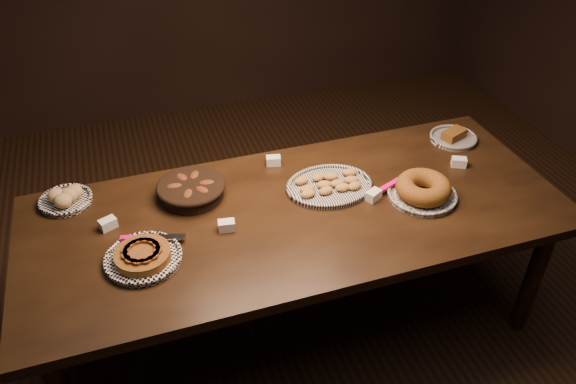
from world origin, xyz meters
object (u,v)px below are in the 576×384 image
object	(u,v)px
apple_tart_plate	(143,256)
madeleine_platter	(329,185)
bundt_cake_plate	(423,190)
buffet_table	(298,223)

from	to	relation	value
apple_tart_plate	madeleine_platter	size ratio (longest dim) A/B	0.85
bundt_cake_plate	madeleine_platter	bearing A→B (deg)	171.41
bundt_cake_plate	apple_tart_plate	bearing A→B (deg)	-159.88
bundt_cake_plate	buffet_table	bearing A→B (deg)	-169.95
buffet_table	apple_tart_plate	distance (m)	0.70
apple_tart_plate	buffet_table	bearing A→B (deg)	29.32
apple_tart_plate	bundt_cake_plate	bearing A→B (deg)	21.05
buffet_table	bundt_cake_plate	world-z (taller)	bundt_cake_plate
madeleine_platter	apple_tart_plate	bearing A→B (deg)	-146.42
buffet_table	apple_tart_plate	xyz separation A→B (m)	(-0.69, -0.11, 0.10)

